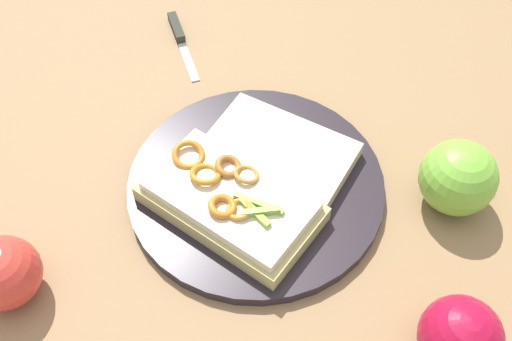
{
  "coord_description": "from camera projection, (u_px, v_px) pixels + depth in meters",
  "views": [
    {
      "loc": [
        0.32,
        -0.23,
        0.55
      ],
      "look_at": [
        0.0,
        0.0,
        0.03
      ],
      "focal_mm": 42.29,
      "sensor_mm": 36.0,
      "label": 1
    }
  ],
  "objects": [
    {
      "name": "apple_1",
      "position": [
        4.0,
        273.0,
        0.58
      ],
      "size": [
        0.08,
        0.08,
        0.07
      ],
      "primitive_type": "sphere",
      "rotation": [
        0.0,
        0.0,
        3.1
      ],
      "color": "red",
      "rests_on": "ground_plane"
    },
    {
      "name": "plate",
      "position": [
        256.0,
        185.0,
        0.67
      ],
      "size": [
        0.29,
        0.29,
        0.01
      ],
      "primitive_type": "cylinder",
      "color": "black",
      "rests_on": "ground_plane"
    },
    {
      "name": "sandwich",
      "position": [
        230.0,
        200.0,
        0.63
      ],
      "size": [
        0.21,
        0.15,
        0.04
      ],
      "rotation": [
        0.0,
        0.0,
        3.45
      ],
      "color": "tan",
      "rests_on": "plate"
    },
    {
      "name": "apple_2",
      "position": [
        458.0,
        178.0,
        0.64
      ],
      "size": [
        0.09,
        0.09,
        0.08
      ],
      "primitive_type": "sphere",
      "rotation": [
        0.0,
        0.0,
        0.06
      ],
      "color": "#79BE39",
      "rests_on": "ground_plane"
    },
    {
      "name": "ground_plane",
      "position": [
        256.0,
        189.0,
        0.68
      ],
      "size": [
        2.0,
        2.0,
        0.0
      ],
      "primitive_type": "plane",
      "color": "#946F49",
      "rests_on": "ground"
    },
    {
      "name": "apple_0",
      "position": [
        460.0,
        337.0,
        0.53
      ],
      "size": [
        0.09,
        0.09,
        0.08
      ],
      "primitive_type": "sphere",
      "rotation": [
        0.0,
        0.0,
        4.52
      ],
      "color": "#AD0F2E",
      "rests_on": "ground_plane"
    },
    {
      "name": "bread_slice_side",
      "position": [
        280.0,
        150.0,
        0.68
      ],
      "size": [
        0.19,
        0.16,
        0.02
      ],
      "primitive_type": "cube",
      "rotation": [
        0.0,
        0.0,
        3.56
      ],
      "color": "beige",
      "rests_on": "plate"
    },
    {
      "name": "knife",
      "position": [
        180.0,
        37.0,
        0.83
      ],
      "size": [
        0.13,
        0.05,
        0.01
      ],
      "rotation": [
        0.0,
        0.0,
        5.97
      ],
      "color": "silver",
      "rests_on": "ground_plane"
    }
  ]
}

